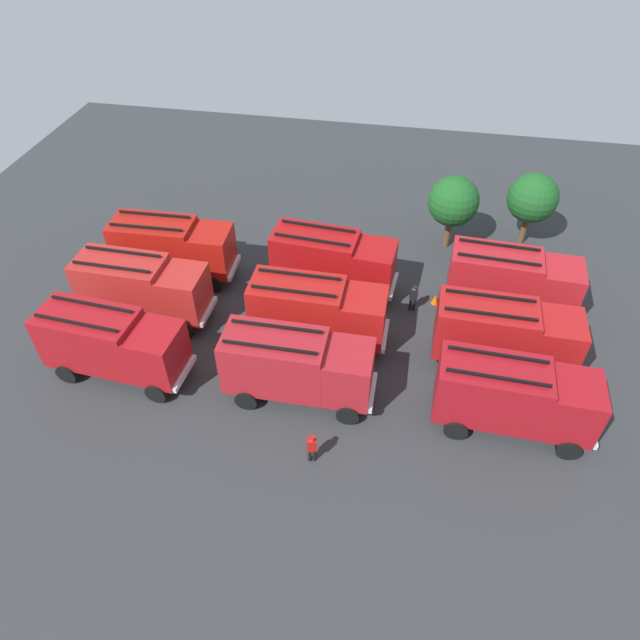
{
  "coord_description": "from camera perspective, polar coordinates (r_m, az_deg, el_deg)",
  "views": [
    {
      "loc": [
        4.06,
        -21.74,
        21.69
      ],
      "look_at": [
        0.0,
        0.0,
        1.4
      ],
      "focal_mm": 31.86,
      "sensor_mm": 36.0,
      "label": 1
    }
  ],
  "objects": [
    {
      "name": "ground_plane",
      "position": [
        30.98,
        -0.0,
        -1.91
      ],
      "size": [
        56.41,
        56.41,
        0.0
      ],
      "primitive_type": "plane",
      "color": "#2D3033"
    },
    {
      "name": "fire_truck_0",
      "position": [
        29.53,
        -20.15,
        -2.13
      ],
      "size": [
        7.37,
        3.2,
        3.88
      ],
      "rotation": [
        0.0,
        0.0,
        -0.08
      ],
      "color": "maroon",
      "rests_on": "ground"
    },
    {
      "name": "fire_truck_1",
      "position": [
        26.71,
        -2.34,
        -4.53
      ],
      "size": [
        7.21,
        2.77,
        3.88
      ],
      "rotation": [
        0.0,
        0.0,
        0.0
      ],
      "color": "maroon",
      "rests_on": "ground"
    },
    {
      "name": "fire_truck_2",
      "position": [
        26.9,
        18.93,
        -7.16
      ],
      "size": [
        7.29,
        2.98,
        3.88
      ],
      "rotation": [
        0.0,
        0.0,
        -0.04
      ],
      "color": "maroon",
      "rests_on": "ground"
    },
    {
      "name": "fire_truck_3",
      "position": [
        32.45,
        -17.43,
        3.27
      ],
      "size": [
        7.25,
        2.87,
        3.88
      ],
      "rotation": [
        0.0,
        0.0,
        -0.02
      ],
      "color": "#AF231F",
      "rests_on": "ground"
    },
    {
      "name": "fire_truck_4",
      "position": [
        29.47,
        -0.3,
        1.01
      ],
      "size": [
        7.21,
        2.79,
        3.88
      ],
      "rotation": [
        0.0,
        0.0,
        -0.01
      ],
      "color": "#AB1613",
      "rests_on": "ground"
    },
    {
      "name": "fire_truck_5",
      "position": [
        29.69,
        18.13,
        -1.22
      ],
      "size": [
        7.24,
        2.86,
        3.88
      ],
      "rotation": [
        0.0,
        0.0,
        -0.02
      ],
      "color": "#A91617",
      "rests_on": "ground"
    },
    {
      "name": "fire_truck_6",
      "position": [
        35.09,
        -14.59,
        7.2
      ],
      "size": [
        7.28,
        2.95,
        3.88
      ],
      "rotation": [
        0.0,
        0.0,
        0.03
      ],
      "color": "#A8160F",
      "rests_on": "ground"
    },
    {
      "name": "fire_truck_7",
      "position": [
        32.88,
        1.28,
        6.07
      ],
      "size": [
        7.37,
        3.23,
        3.88
      ],
      "rotation": [
        0.0,
        0.0,
        -0.08
      ],
      "color": "#A31011",
      "rests_on": "ground"
    },
    {
      "name": "fire_truck_8",
      "position": [
        33.19,
        18.75,
        3.9
      ],
      "size": [
        7.33,
        3.09,
        3.88
      ],
      "rotation": [
        0.0,
        0.0,
        -0.06
      ],
      "color": "#AD1A20",
      "rests_on": "ground"
    },
    {
      "name": "firefighter_0",
      "position": [
        32.53,
        9.36,
        2.29
      ],
      "size": [
        0.45,
        0.29,
        1.72
      ],
      "rotation": [
        0.0,
        0.0,
        1.7
      ],
      "color": "black",
      "rests_on": "ground"
    },
    {
      "name": "firefighter_1",
      "position": [
        25.26,
        -0.82,
        -12.68
      ],
      "size": [
        0.46,
        0.33,
        1.69
      ],
      "rotation": [
        0.0,
        0.0,
        4.94
      ],
      "color": "black",
      "rests_on": "ground"
    },
    {
      "name": "firefighter_2",
      "position": [
        36.73,
        -4.62,
        7.99
      ],
      "size": [
        0.48,
        0.44,
        1.68
      ],
      "rotation": [
        0.0,
        0.0,
        2.19
      ],
      "color": "black",
      "rests_on": "ground"
    },
    {
      "name": "tree_0",
      "position": [
        36.93,
        13.25,
        11.51
      ],
      "size": [
        3.17,
        3.17,
        4.91
      ],
      "color": "brown",
      "rests_on": "ground"
    },
    {
      "name": "tree_1",
      "position": [
        38.75,
        20.58,
        11.39
      ],
      "size": [
        3.15,
        3.15,
        4.88
      ],
      "color": "brown",
      "rests_on": "ground"
    },
    {
      "name": "traffic_cone_0",
      "position": [
        33.64,
        11.49,
        2.08
      ],
      "size": [
        0.44,
        0.44,
        0.63
      ],
      "primitive_type": "cone",
      "color": "#F2600C",
      "rests_on": "ground"
    },
    {
      "name": "traffic_cone_1",
      "position": [
        31.62,
        -14.53,
        -1.7
      ],
      "size": [
        0.44,
        0.44,
        0.63
      ],
      "primitive_type": "cone",
      "color": "#F2600C",
      "rests_on": "ground"
    }
  ]
}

